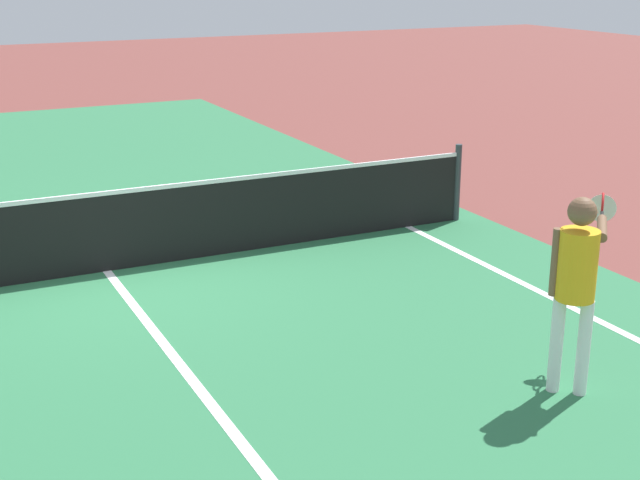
{
  "coord_description": "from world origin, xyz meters",
  "views": [
    {
      "loc": [
        -2.09,
        -9.96,
        3.51
      ],
      "look_at": [
        1.39,
        -2.85,
        1.0
      ],
      "focal_mm": 50.29,
      "sensor_mm": 36.0,
      "label": 1
    }
  ],
  "objects": [
    {
      "name": "net",
      "position": [
        0.0,
        0.0,
        0.49
      ],
      "size": [
        9.87,
        0.09,
        1.07
      ],
      "color": "#33383D",
      "rests_on": "ground_plane"
    },
    {
      "name": "ground_plane",
      "position": [
        0.0,
        0.0,
        0.0
      ],
      "size": [
        60.0,
        60.0,
        0.0
      ],
      "primitive_type": "plane",
      "color": "brown"
    },
    {
      "name": "player_near",
      "position": [
        2.79,
        -4.73,
        1.06
      ],
      "size": [
        1.02,
        0.83,
        1.7
      ],
      "color": "white",
      "rests_on": "ground_plane"
    },
    {
      "name": "court_surface_inbounds",
      "position": [
        0.0,
        0.0,
        0.0
      ],
      "size": [
        10.62,
        24.4,
        0.0
      ],
      "primitive_type": "cube",
      "color": "#2D7247",
      "rests_on": "ground_plane"
    },
    {
      "name": "line_center_service",
      "position": [
        0.0,
        -3.2,
        0.0
      ],
      "size": [
        0.1,
        6.4,
        0.01
      ],
      "primitive_type": "cube",
      "color": "white",
      "rests_on": "ground_plane"
    }
  ]
}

